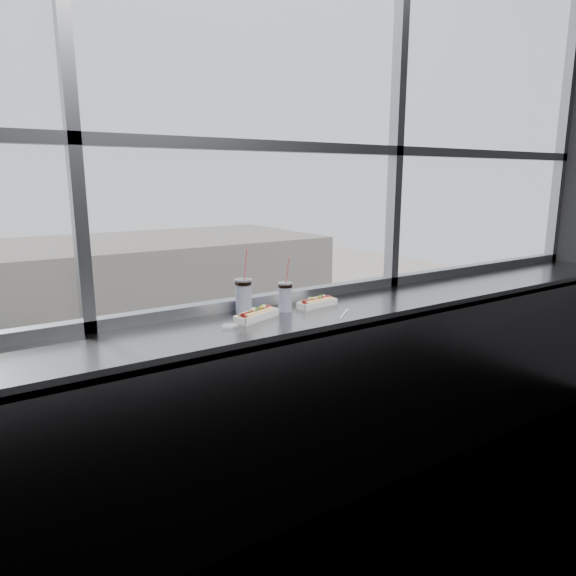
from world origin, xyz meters
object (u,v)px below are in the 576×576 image
hotdog_tray_right (317,302)px  car_near_e (337,416)px  tree_center (14,357)px  hotdog_tray_left (257,314)px  car_near_d (225,451)px  soda_cup_right (285,295)px  soda_cup_left (243,294)px  wrapper (230,326)px  car_far_b (91,407)px  tree_right (200,330)px  pedestrian_d (143,370)px  pedestrian_c (85,381)px  loose_straw (344,314)px

hotdog_tray_right → car_near_e: size_ratio=0.04×
tree_center → hotdog_tray_right: bearing=-90.7°
hotdog_tray_left → car_near_d: 21.04m
soda_cup_right → tree_center: soda_cup_right is taller
soda_cup_left → wrapper: size_ratio=3.73×
soda_cup_right → car_far_b: size_ratio=0.05×
car_near_d → tree_right: tree_right is taller
soda_cup_right → car_near_e: (13.59, 16.19, -11.08)m
hotdog_tray_left → pedestrian_d: bearing=55.0°
hotdog_tray_left → car_far_b: hotdog_tray_left is taller
soda_cup_right → tree_center: (0.56, 28.19, -8.98)m
hotdog_tray_right → pedestrian_c: bearing=77.4°
hotdog_tray_right → tree_center: 29.59m
car_far_b → tree_center: size_ratio=1.29×
hotdog_tray_left → car_near_e: 24.01m
car_near_e → pedestrian_c: bearing=43.0°
wrapper → tree_right: (11.97, 28.32, -9.19)m
soda_cup_right → pedestrian_d: size_ratio=0.14×
soda_cup_right → car_near_d: bearing=65.5°
car_near_d → hotdog_tray_right: bearing=161.1°
wrapper → tree_center: 29.70m
wrapper → car_near_e: (13.99, 16.32, -11.01)m
hotdog_tray_left → soda_cup_left: bearing=66.8°
loose_straw → tree_center: 29.79m
hotdog_tray_left → soda_cup_left: 0.18m
tree_right → soda_cup_left: bearing=-112.7°
car_near_e → tree_center: size_ratio=1.33×
car_far_b → car_near_e: bearing=-123.7°
car_near_e → car_near_d: size_ratio=0.96×
hotdog_tray_right → car_near_e: hotdog_tray_right is taller
car_near_e → car_near_d: (-6.19, 0.00, 0.04)m
hotdog_tray_right → soda_cup_left: size_ratio=0.71×
loose_straw → car_far_b: loose_straw is taller
car_far_b → soda_cup_left: bearing=176.0°
loose_straw → car_far_b: 27.00m
hotdog_tray_right → car_far_b: size_ratio=0.04×
loose_straw → pedestrian_d: bearing=36.6°
soda_cup_left → car_far_b: soda_cup_left is taller
car_near_e → tree_center: (-13.03, 12.00, 2.11)m
soda_cup_right → car_far_b: soda_cup_right is taller
pedestrian_d → tree_right: 4.51m
hotdog_tray_left → loose_straw: hotdog_tray_left is taller
wrapper → hotdog_tray_left: bearing=18.5°
hotdog_tray_right → tree_center: bearing=84.5°
tree_center → tree_right: size_ratio=1.10×
soda_cup_left → pedestrian_c: size_ratio=0.16×
hotdog_tray_left → car_far_b: 26.92m
tree_center → tree_right: (11.01, -0.00, -0.29)m
car_near_d → pedestrian_d: (0.07, 11.58, -0.05)m
hotdog_tray_right → soda_cup_right: soda_cup_right is taller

